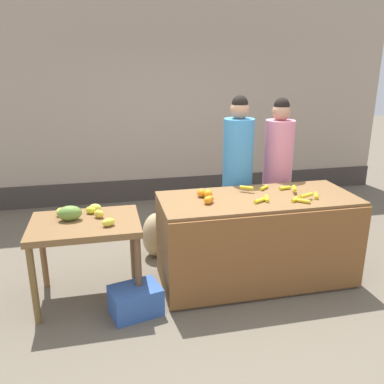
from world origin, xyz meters
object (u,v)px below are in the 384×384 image
object	(u,v)px
produce_sack	(156,235)
vendor_woman_blue_shirt	(237,177)
vendor_woman_pink_shirt	(277,175)
produce_crate	(136,300)

from	to	relation	value
produce_sack	vendor_woman_blue_shirt	bearing A→B (deg)	-6.33
vendor_woman_pink_shirt	produce_crate	size ratio (longest dim) A/B	4.12
vendor_woman_blue_shirt	produce_crate	xyz separation A→B (m)	(-1.28, -1.01, -0.81)
produce_crate	vendor_woman_pink_shirt	bearing A→B (deg)	30.76
vendor_woman_blue_shirt	vendor_woman_pink_shirt	bearing A→B (deg)	6.32
produce_crate	produce_sack	xyz separation A→B (m)	(0.34, 1.12, 0.13)
vendor_woman_blue_shirt	produce_crate	bearing A→B (deg)	-141.68
vendor_woman_blue_shirt	produce_sack	world-z (taller)	vendor_woman_blue_shirt
vendor_woman_blue_shirt	produce_crate	world-z (taller)	vendor_woman_blue_shirt
vendor_woman_pink_shirt	produce_sack	xyz separation A→B (m)	(-1.46, 0.05, -0.65)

